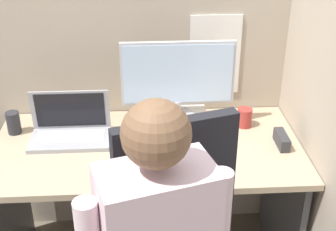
{
  "coord_description": "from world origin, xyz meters",
  "views": [
    {
      "loc": [
        -0.02,
        -1.51,
        1.89
      ],
      "look_at": [
        0.09,
        0.18,
        0.99
      ],
      "focal_mm": 50.0,
      "sensor_mm": 36.0,
      "label": 1
    }
  ],
  "objects_px": {
    "paper_box": "(177,120)",
    "monitor": "(178,77)",
    "stapler": "(282,140)",
    "carrot_toy": "(133,160)",
    "coffee_mug": "(245,118)",
    "pen_cup": "(14,123)",
    "laptop": "(70,130)"
  },
  "relations": [
    {
      "from": "carrot_toy",
      "to": "coffee_mug",
      "type": "relative_size",
      "value": 1.45
    },
    {
      "from": "coffee_mug",
      "to": "pen_cup",
      "type": "bearing_deg",
      "value": 179.97
    },
    {
      "from": "paper_box",
      "to": "monitor",
      "type": "distance_m",
      "value": 0.24
    },
    {
      "from": "paper_box",
      "to": "coffee_mug",
      "type": "distance_m",
      "value": 0.34
    },
    {
      "from": "stapler",
      "to": "carrot_toy",
      "type": "distance_m",
      "value": 0.7
    },
    {
      "from": "paper_box",
      "to": "stapler",
      "type": "xyz_separation_m",
      "value": [
        0.47,
        -0.22,
        0.0
      ]
    },
    {
      "from": "carrot_toy",
      "to": "pen_cup",
      "type": "bearing_deg",
      "value": 151.36
    },
    {
      "from": "stapler",
      "to": "coffee_mug",
      "type": "bearing_deg",
      "value": 125.0
    },
    {
      "from": "stapler",
      "to": "pen_cup",
      "type": "height_order",
      "value": "pen_cup"
    },
    {
      "from": "laptop",
      "to": "carrot_toy",
      "type": "height_order",
      "value": "laptop"
    },
    {
      "from": "monitor",
      "to": "stapler",
      "type": "distance_m",
      "value": 0.57
    },
    {
      "from": "coffee_mug",
      "to": "pen_cup",
      "type": "height_order",
      "value": "pen_cup"
    },
    {
      "from": "monitor",
      "to": "laptop",
      "type": "bearing_deg",
      "value": -168.95
    },
    {
      "from": "stapler",
      "to": "coffee_mug",
      "type": "xyz_separation_m",
      "value": [
        -0.14,
        0.19,
        0.02
      ]
    },
    {
      "from": "monitor",
      "to": "carrot_toy",
      "type": "height_order",
      "value": "monitor"
    },
    {
      "from": "laptop",
      "to": "stapler",
      "type": "relative_size",
      "value": 2.65
    },
    {
      "from": "paper_box",
      "to": "monitor",
      "type": "bearing_deg",
      "value": 90.0
    },
    {
      "from": "carrot_toy",
      "to": "coffee_mug",
      "type": "height_order",
      "value": "coffee_mug"
    },
    {
      "from": "coffee_mug",
      "to": "monitor",
      "type": "bearing_deg",
      "value": 174.89
    },
    {
      "from": "stapler",
      "to": "paper_box",
      "type": "bearing_deg",
      "value": 154.78
    },
    {
      "from": "monitor",
      "to": "laptop",
      "type": "relative_size",
      "value": 1.46
    },
    {
      "from": "laptop",
      "to": "coffee_mug",
      "type": "xyz_separation_m",
      "value": [
        0.85,
        0.07,
        0.0
      ]
    },
    {
      "from": "pen_cup",
      "to": "monitor",
      "type": "bearing_deg",
      "value": 2.1
    },
    {
      "from": "monitor",
      "to": "paper_box",
      "type": "bearing_deg",
      "value": -90.0
    },
    {
      "from": "monitor",
      "to": "laptop",
      "type": "xyz_separation_m",
      "value": [
        -0.52,
        -0.1,
        -0.22
      ]
    },
    {
      "from": "coffee_mug",
      "to": "paper_box",
      "type": "bearing_deg",
      "value": 175.37
    },
    {
      "from": "paper_box",
      "to": "coffee_mug",
      "type": "bearing_deg",
      "value": -4.63
    },
    {
      "from": "coffee_mug",
      "to": "stapler",
      "type": "bearing_deg",
      "value": -55.0
    },
    {
      "from": "coffee_mug",
      "to": "pen_cup",
      "type": "relative_size",
      "value": 0.85
    },
    {
      "from": "monitor",
      "to": "stapler",
      "type": "height_order",
      "value": "monitor"
    },
    {
      "from": "monitor",
      "to": "pen_cup",
      "type": "bearing_deg",
      "value": -177.9
    },
    {
      "from": "laptop",
      "to": "coffee_mug",
      "type": "bearing_deg",
      "value": 4.8
    }
  ]
}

